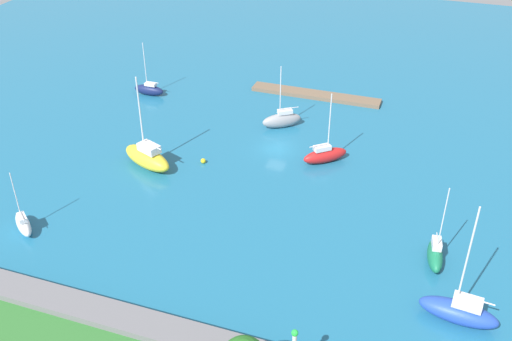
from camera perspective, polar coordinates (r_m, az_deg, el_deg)
water at (r=78.75m, az=1.98°, el=2.08°), size 160.00×160.00×0.00m
pier_dock at (r=93.86m, az=5.79°, el=7.33°), size 20.49×2.67×0.59m
breakwater at (r=53.20m, az=-9.75°, el=-15.08°), size 74.98×2.98×1.51m
sailboat_navy_lone_south at (r=95.25m, az=-10.35°, el=7.75°), size 5.00×1.68×8.57m
sailboat_red_mid_basin at (r=75.89m, az=6.71°, el=1.53°), size 5.74×5.25×9.56m
sailboat_yellow_east_end at (r=75.43m, az=-10.52°, el=1.29°), size 8.25×5.45×12.16m
sailboat_green_center_basin at (r=61.98m, az=17.00°, el=-7.81°), size 2.18×5.01×9.21m
sailboat_white_by_breakwater at (r=68.28m, az=-21.67°, el=-4.81°), size 4.33×3.86×7.25m
sailboat_gray_inner_mooring at (r=83.85m, az=2.53°, el=4.95°), size 5.62×4.71×9.25m
sailboat_blue_west_end at (r=56.49m, az=19.12°, el=-12.76°), size 7.16×3.04×12.38m
mooring_buoy_yellow at (r=75.77m, az=-5.15°, el=0.94°), size 0.65×0.65×0.65m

